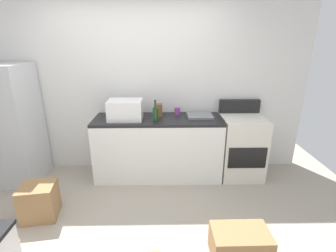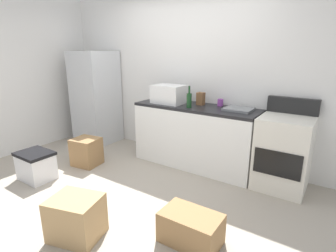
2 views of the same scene
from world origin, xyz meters
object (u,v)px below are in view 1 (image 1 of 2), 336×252
at_px(cardboard_box_medium, 39,201).
at_px(knife_block, 159,110).
at_px(stove_oven, 241,146).
at_px(wine_bottle, 155,114).
at_px(refrigerator, 9,125).
at_px(coffee_mug, 177,111).
at_px(microwave, 125,110).
at_px(cardboard_box_large, 240,244).

bearing_deg(cardboard_box_medium, knife_block, 37.10).
xyz_separation_m(stove_oven, wine_bottle, (-1.25, -0.16, 0.54)).
distance_m(stove_oven, cardboard_box_medium, 2.73).
bearing_deg(refrigerator, coffee_mug, 5.90).
xyz_separation_m(stove_oven, cardboard_box_medium, (-2.56, -0.92, -0.26)).
distance_m(refrigerator, knife_block, 2.08).
distance_m(refrigerator, microwave, 1.62).
relative_size(microwave, knife_block, 2.56).
height_order(stove_oven, cardboard_box_medium, stove_oven).
bearing_deg(cardboard_box_large, refrigerator, 152.60).
relative_size(wine_bottle, cardboard_box_large, 0.57).
relative_size(cardboard_box_large, cardboard_box_medium, 1.30).
bearing_deg(microwave, coffee_mug, 17.92).
bearing_deg(coffee_mug, wine_bottle, -131.63).
distance_m(coffee_mug, cardboard_box_medium, 2.10).
xyz_separation_m(knife_block, cardboard_box_large, (0.77, -1.63, -0.85)).
distance_m(stove_oven, wine_bottle, 1.37).
relative_size(wine_bottle, cardboard_box_medium, 0.73).
height_order(knife_block, cardboard_box_large, knife_block).
bearing_deg(wine_bottle, coffee_mug, 48.37).
bearing_deg(coffee_mug, refrigerator, -174.10).
xyz_separation_m(wine_bottle, coffee_mug, (0.31, 0.35, -0.06)).
height_order(refrigerator, stove_oven, refrigerator).
bearing_deg(knife_block, refrigerator, -175.64).
bearing_deg(cardboard_box_medium, cardboard_box_large, -15.85).
bearing_deg(knife_block, coffee_mug, 17.22).
bearing_deg(cardboard_box_large, cardboard_box_medium, 164.15).
distance_m(cardboard_box_large, cardboard_box_medium, 2.21).
distance_m(wine_bottle, coffee_mug, 0.47).
height_order(refrigerator, knife_block, refrigerator).
xyz_separation_m(refrigerator, coffee_mug, (2.33, 0.24, 0.12)).
xyz_separation_m(microwave, knife_block, (0.45, 0.15, -0.05)).
relative_size(refrigerator, microwave, 3.60).
bearing_deg(wine_bottle, stove_oven, 7.50).
bearing_deg(cardboard_box_medium, wine_bottle, 29.98).
height_order(cardboard_box_large, cardboard_box_medium, cardboard_box_medium).
xyz_separation_m(refrigerator, cardboard_box_medium, (0.71, -0.87, -0.62)).
bearing_deg(refrigerator, cardboard_box_large, -27.40).
relative_size(refrigerator, knife_block, 9.19).
height_order(refrigerator, cardboard_box_medium, refrigerator).
bearing_deg(coffee_mug, cardboard_box_medium, -145.71).
xyz_separation_m(refrigerator, cardboard_box_large, (2.84, -1.47, -0.68)).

